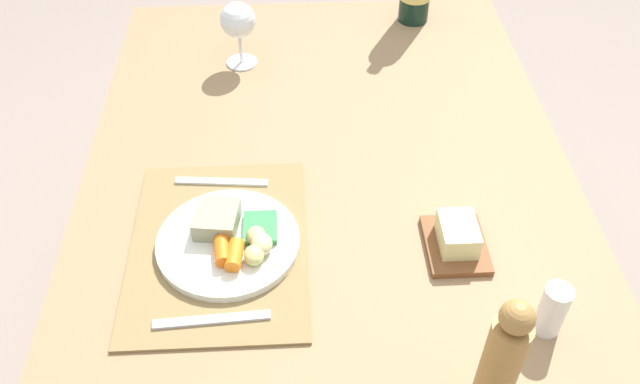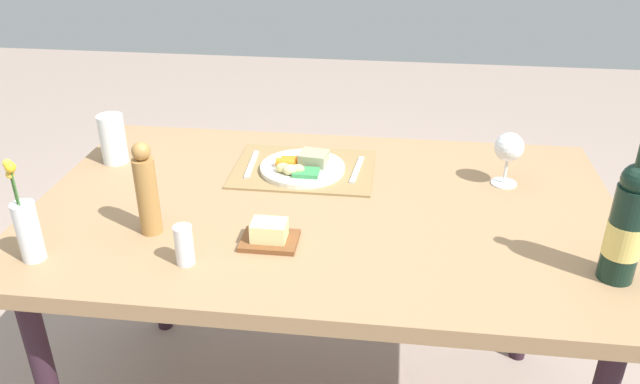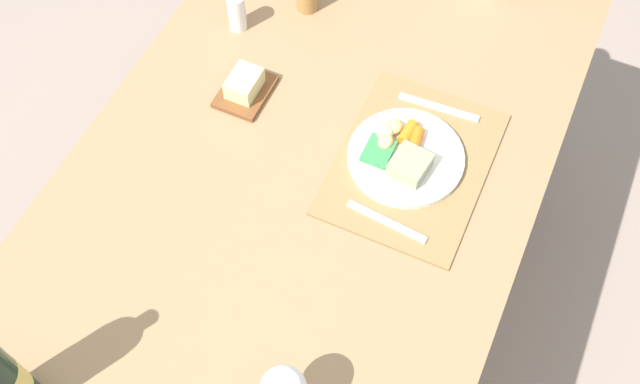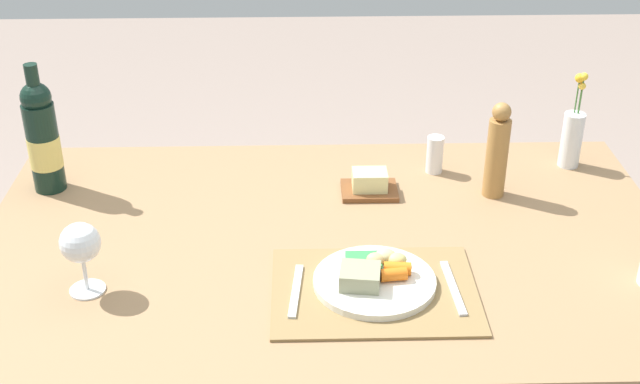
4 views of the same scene
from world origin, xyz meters
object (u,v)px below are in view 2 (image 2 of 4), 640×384
Objects in this scene: butter_dish at (269,235)px; water_tumbler at (113,142)px; wine_bottle at (628,224)px; flower_vase at (27,228)px; salt_shaker at (184,245)px; fork at (357,169)px; dinner_plate at (303,166)px; pepper_mill at (147,190)px; wine_glass at (509,149)px; knife at (252,164)px; dining_table at (325,227)px.

water_tumbler reaches higher than butter_dish.
wine_bottle is 1.27× the size of flower_vase.
butter_dish is 1.41× the size of salt_shaker.
fork is 1.31× the size of butter_dish.
pepper_mill reaches higher than dinner_plate.
knife is at bearing -1.70° from wine_glass.
dinner_plate is at bearing 14.16° from fork.
butter_dish is at bearing 33.14° from wine_glass.
pepper_mill reaches higher than wine_glass.
wine_bottle reaches higher than dinner_plate.
flower_vase reaches higher than water_tumbler.
pepper_mill is (0.39, 0.19, 0.18)m from dining_table.
fork is 0.86m from flower_vase.
pepper_mill is (-0.22, -0.14, 0.03)m from flower_vase.
dining_table is at bearing 136.97° from knife.
wine_bottle is at bearing 176.81° from pepper_mill.
wine_bottle is 1.04m from pepper_mill.
dinner_plate is 1.67× the size of water_tumbler.
wine_glass is 1.61× the size of salt_shaker.
dining_table is at bearing 115.76° from dinner_plate.
fork is 0.74m from wine_bottle.
dinner_plate is (0.08, -0.17, 0.09)m from dining_table.
fork reaches higher than dining_table.
salt_shaker is at bearing 48.34° from dining_table.
butter_dish reaches higher than knife.
salt_shaker is (0.19, 0.48, 0.03)m from dinner_plate.
knife is 1.19× the size of wine_glass.
dining_table is 8.40× the size of knife.
fork is (-0.07, -0.20, 0.08)m from dining_table.
pepper_mill is (0.46, 0.38, 0.10)m from fork.
wine_glass is at bearing -154.95° from flower_vase.
butter_dish is at bearing -3.26° from wine_bottle.
pepper_mill is 1.61× the size of water_tumbler.
dinner_plate and butter_dish have the same top height.
butter_dish is at bearing 86.93° from dinner_plate.
pepper_mill is at bearing 49.54° from dinner_plate.
salt_shaker reaches higher than dinner_plate.
water_tumbler is (1.11, -0.01, -0.04)m from wine_glass.
wine_glass is 0.88m from salt_shaker.
flower_vase is at bearing 93.30° from water_tumbler.
dinner_plate is at bearing 0.08° from wine_glass.
water_tumbler is at bearing -52.84° from salt_shaker.
knife is 0.99m from wine_bottle.
knife is 0.57× the size of wine_bottle.
dining_table is 0.22m from fork.
dining_table is at bearing 20.42° from wine_glass.
flower_vase is at bearing 28.41° from dining_table.
butter_dish reaches higher than fork.
salt_shaker is 0.61m from water_tumbler.
butter_dish is 0.57× the size of pepper_mill.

